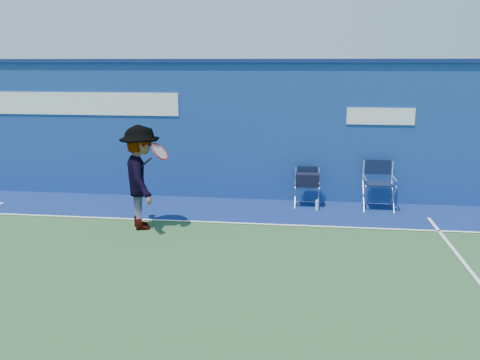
# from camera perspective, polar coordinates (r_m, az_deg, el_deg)

# --- Properties ---
(ground) EXTENTS (80.00, 80.00, 0.00)m
(ground) POSITION_cam_1_polar(r_m,az_deg,el_deg) (6.98, -10.44, -12.69)
(ground) COLOR #2A4F2A
(ground) RESTS_ON ground
(stadium_wall) EXTENTS (24.00, 0.50, 3.08)m
(stadium_wall) POSITION_cam_1_polar(r_m,az_deg,el_deg) (11.45, -2.98, 5.76)
(stadium_wall) COLOR navy
(stadium_wall) RESTS_ON ground
(out_of_bounds_strip) EXTENTS (24.00, 1.80, 0.01)m
(out_of_bounds_strip) POSITION_cam_1_polar(r_m,az_deg,el_deg) (10.70, -3.89, -3.25)
(out_of_bounds_strip) COLOR navy
(out_of_bounds_strip) RESTS_ON ground
(court_lines) EXTENTS (24.00, 12.00, 0.01)m
(court_lines) POSITION_cam_1_polar(r_m,az_deg,el_deg) (7.50, -9.06, -10.66)
(court_lines) COLOR white
(court_lines) RESTS_ON out_of_bounds_strip
(directors_chair_left) EXTENTS (0.49, 0.46, 0.84)m
(directors_chair_left) POSITION_cam_1_polar(r_m,az_deg,el_deg) (10.90, 7.53, -1.12)
(directors_chair_left) COLOR silver
(directors_chair_left) RESTS_ON ground
(directors_chair_right) EXTENTS (0.60, 0.54, 1.01)m
(directors_chair_right) POSITION_cam_1_polar(r_m,az_deg,el_deg) (10.98, 15.26, -1.58)
(directors_chair_right) COLOR silver
(directors_chair_right) RESTS_ON ground
(water_bottle) EXTENTS (0.07, 0.07, 0.22)m
(water_bottle) POSITION_cam_1_polar(r_m,az_deg,el_deg) (10.67, 8.65, -2.82)
(water_bottle) COLOR silver
(water_bottle) RESTS_ON ground
(tennis_player) EXTENTS (1.18, 1.42, 1.91)m
(tennis_player) POSITION_cam_1_polar(r_m,az_deg,el_deg) (9.43, -11.03, 0.28)
(tennis_player) COLOR #EA4738
(tennis_player) RESTS_ON ground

